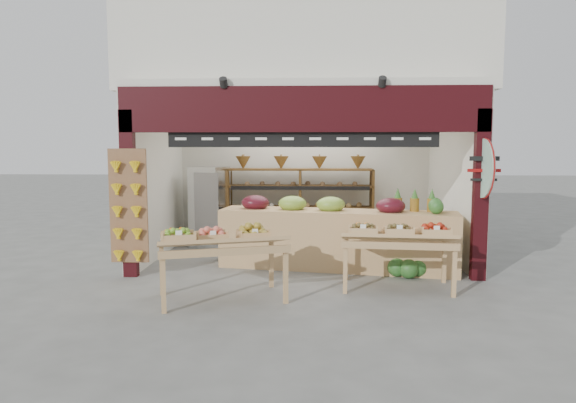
# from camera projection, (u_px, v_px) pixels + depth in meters

# --- Properties ---
(ground) EXTENTS (60.00, 60.00, 0.00)m
(ground) POSITION_uv_depth(u_px,v_px,m) (303.00, 263.00, 9.20)
(ground) COLOR slate
(ground) RESTS_ON ground
(shop_structure) EXTENTS (6.36, 5.12, 5.40)m
(shop_structure) POSITION_uv_depth(u_px,v_px,m) (305.00, 56.00, 10.39)
(shop_structure) COLOR silver
(shop_structure) RESTS_ON ground
(banana_board) EXTENTS (0.60, 0.15, 1.80)m
(banana_board) POSITION_uv_depth(u_px,v_px,m) (128.00, 208.00, 8.03)
(banana_board) COLOR brown
(banana_board) RESTS_ON ground
(gift_sign) EXTENTS (0.04, 0.93, 0.92)m
(gift_sign) POSITION_uv_depth(u_px,v_px,m) (484.00, 168.00, 7.76)
(gift_sign) COLOR #A3CDB8
(gift_sign) RESTS_ON ground
(back_shelving) EXTENTS (3.06, 0.50, 1.89)m
(back_shelving) POSITION_uv_depth(u_px,v_px,m) (300.00, 192.00, 10.82)
(back_shelving) COLOR brown
(back_shelving) RESTS_ON ground
(refrigerator) EXTENTS (0.82, 0.82, 1.67)m
(refrigerator) POSITION_uv_depth(u_px,v_px,m) (210.00, 207.00, 10.66)
(refrigerator) COLOR silver
(refrigerator) RESTS_ON ground
(cardboard_stack) EXTENTS (0.96, 0.69, 0.64)m
(cardboard_stack) POSITION_uv_depth(u_px,v_px,m) (245.00, 247.00, 9.46)
(cardboard_stack) COLOR beige
(cardboard_stack) RESTS_ON ground
(mid_counter) EXTENTS (4.08, 1.46, 1.23)m
(mid_counter) POSITION_uv_depth(u_px,v_px,m) (336.00, 237.00, 8.76)
(mid_counter) COLOR tan
(mid_counter) RESTS_ON ground
(display_table_left) EXTENTS (1.90, 1.41, 1.07)m
(display_table_left) POSITION_uv_depth(u_px,v_px,m) (212.00, 239.00, 6.97)
(display_table_left) COLOR tan
(display_table_left) RESTS_ON ground
(display_table_right) EXTENTS (1.68, 1.03, 1.03)m
(display_table_right) POSITION_uv_depth(u_px,v_px,m) (397.00, 234.00, 7.50)
(display_table_right) COLOR tan
(display_table_right) RESTS_ON ground
(watermelon_pile) EXTENTS (0.80, 0.77, 0.59)m
(watermelon_pile) POSITION_uv_depth(u_px,v_px,m) (404.00, 261.00, 8.36)
(watermelon_pile) COLOR #17471A
(watermelon_pile) RESTS_ON ground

